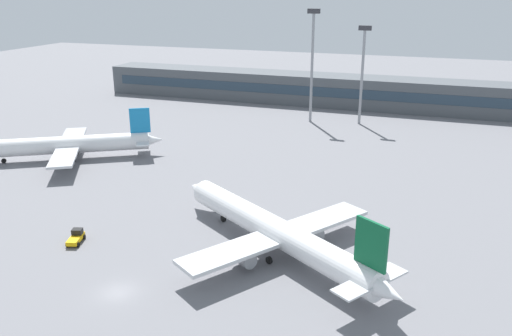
{
  "coord_description": "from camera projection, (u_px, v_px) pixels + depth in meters",
  "views": [
    {
      "loc": [
        33.62,
        -45.88,
        34.5
      ],
      "look_at": [
        3.34,
        40.0,
        3.0
      ],
      "focal_mm": 37.01,
      "sensor_mm": 36.0,
      "label": 1
    }
  ],
  "objects": [
    {
      "name": "terminal_building",
      "position": [
        324.0,
        90.0,
        160.89
      ],
      "size": [
        141.88,
        12.13,
        9.0
      ],
      "color": "#4C5156",
      "rests_on": "ground_plane"
    },
    {
      "name": "airplane_mid",
      "position": [
        63.0,
        145.0,
        109.69
      ],
      "size": [
        37.03,
        27.01,
        10.26
      ],
      "color": "white",
      "rests_on": "ground_plane"
    },
    {
      "name": "ground_plane",
      "position": [
        239.0,
        181.0,
        98.39
      ],
      "size": [
        400.0,
        400.0,
        0.0
      ],
      "primitive_type": "plane",
      "color": "slate"
    },
    {
      "name": "airplane_near",
      "position": [
        274.0,
        230.0,
        71.34
      ],
      "size": [
        37.68,
        27.61,
        10.62
      ],
      "color": "white",
      "rests_on": "ground_plane"
    },
    {
      "name": "floodlight_tower_west",
      "position": [
        312.0,
        59.0,
        136.28
      ],
      "size": [
        3.2,
        0.8,
        29.12
      ],
      "color": "gray",
      "rests_on": "ground_plane"
    },
    {
      "name": "floodlight_tower_east",
      "position": [
        363.0,
        68.0,
        134.75
      ],
      "size": [
        3.2,
        0.8,
        25.18
      ],
      "color": "gray",
      "rests_on": "ground_plane"
    },
    {
      "name": "baggage_tug_yellow",
      "position": [
        76.0,
        237.0,
        74.75
      ],
      "size": [
        2.64,
        3.88,
        1.75
      ],
      "color": "#F2B20C",
      "rests_on": "ground_plane"
    }
  ]
}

